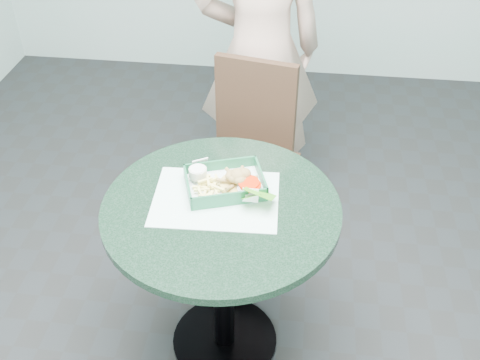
# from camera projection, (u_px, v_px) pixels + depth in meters

# --- Properties ---
(floor) EXTENTS (4.00, 5.00, 0.02)m
(floor) POSITION_uv_depth(u_px,v_px,m) (225.00, 341.00, 2.40)
(floor) COLOR #303335
(floor) RESTS_ON ground
(cafe_table) EXTENTS (0.83, 0.83, 0.75)m
(cafe_table) POSITION_uv_depth(u_px,v_px,m) (222.00, 244.00, 2.04)
(cafe_table) COLOR black
(cafe_table) RESTS_ON floor
(dining_chair) EXTENTS (0.38, 0.38, 0.93)m
(dining_chair) POSITION_uv_depth(u_px,v_px,m) (253.00, 147.00, 2.60)
(dining_chair) COLOR black
(dining_chair) RESTS_ON floor
(diner_person) EXTENTS (0.77, 0.60, 1.88)m
(diner_person) POSITION_uv_depth(u_px,v_px,m) (261.00, 33.00, 2.62)
(diner_person) COLOR tan
(diner_person) RESTS_ON floor
(placemat) EXTENTS (0.45, 0.34, 0.00)m
(placemat) POSITION_uv_depth(u_px,v_px,m) (216.00, 203.00, 1.96)
(placemat) COLOR silver
(placemat) RESTS_ON cafe_table
(food_basket) EXTENTS (0.27, 0.20, 0.05)m
(food_basket) POSITION_uv_depth(u_px,v_px,m) (225.00, 189.00, 1.99)
(food_basket) COLOR #195E39
(food_basket) RESTS_ON placemat
(crab_sandwich) EXTENTS (0.13, 0.13, 0.07)m
(crab_sandwich) POSITION_uv_depth(u_px,v_px,m) (236.00, 186.00, 1.95)
(crab_sandwich) COLOR tan
(crab_sandwich) RESTS_ON food_basket
(fries_pile) EXTENTS (0.14, 0.14, 0.04)m
(fries_pile) POSITION_uv_depth(u_px,v_px,m) (204.00, 186.00, 1.97)
(fries_pile) COLOR #FFED7D
(fries_pile) RESTS_ON food_basket
(sauce_ramekin) EXTENTS (0.06, 0.06, 0.04)m
(sauce_ramekin) POSITION_uv_depth(u_px,v_px,m) (203.00, 172.00, 2.02)
(sauce_ramekin) COLOR silver
(sauce_ramekin) RESTS_ON food_basket
(garnish_cup) EXTENTS (0.13, 0.13, 0.05)m
(garnish_cup) POSITION_uv_depth(u_px,v_px,m) (246.00, 199.00, 1.91)
(garnish_cup) COLOR silver
(garnish_cup) RESTS_ON food_basket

